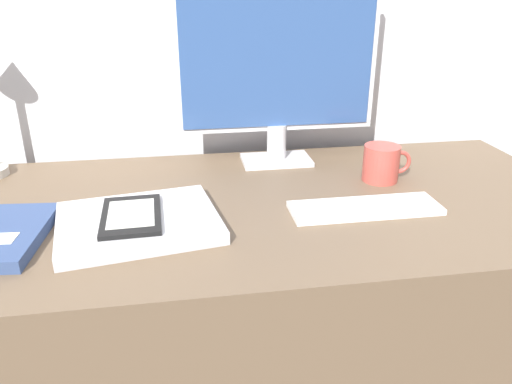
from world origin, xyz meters
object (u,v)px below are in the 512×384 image
Objects in this scene: monitor at (278,64)px; keyboard at (365,208)px; coffee_mug at (382,163)px; ereader at (131,215)px; laptop at (138,222)px.

keyboard is (0.12, -0.33, -0.25)m from monitor.
monitor reaches higher than coffee_mug.
ereader is at bearing -136.13° from monitor.
coffee_mug is at bearing 58.26° from keyboard.
ereader is 1.49× the size of coffee_mug.
monitor reaches higher than keyboard.
ereader is (-0.35, -0.34, -0.23)m from monitor.
keyboard is at bearing 0.69° from laptop.
ereader is at bearing -163.60° from coffee_mug.
ereader is at bearing -166.77° from laptop.
keyboard is 0.19m from coffee_mug.
laptop is 0.59m from coffee_mug.
laptop is (-0.34, -0.34, -0.24)m from monitor.
monitor reaches higher than laptop.
coffee_mug is at bearing 16.40° from ereader.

